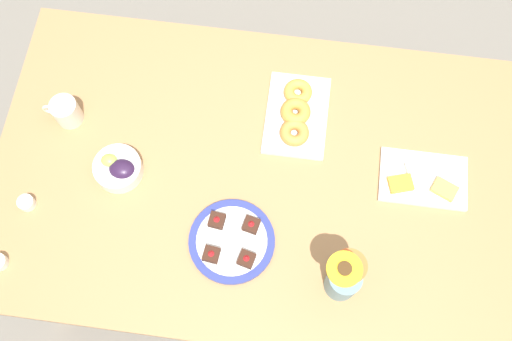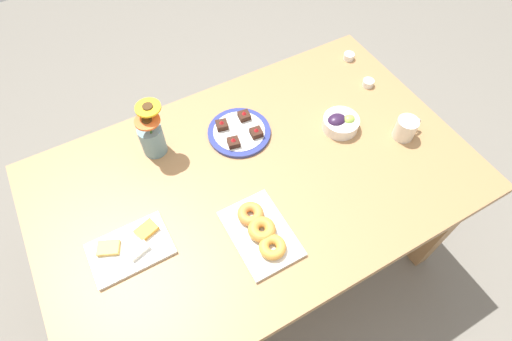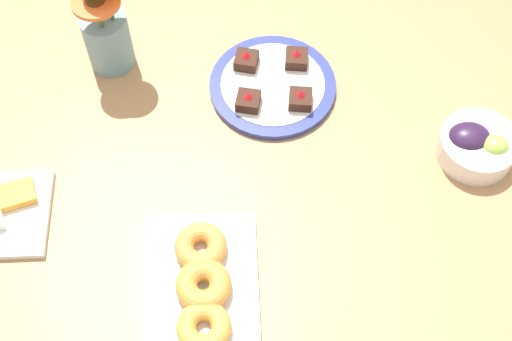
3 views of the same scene
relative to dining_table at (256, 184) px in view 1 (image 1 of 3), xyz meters
name	(u,v)px [view 1 (image 1 of 3)]	position (x,y,z in m)	size (l,w,h in m)	color
ground_plane	(256,234)	(0.00, 0.00, -0.65)	(6.00, 6.00, 0.00)	slate
dining_table	(256,184)	(0.00, 0.00, 0.00)	(1.60, 1.00, 0.74)	#A87A4C
coffee_mug	(66,111)	(0.60, -0.11, 0.13)	(0.12, 0.08, 0.09)	silver
grape_bowl	(118,168)	(0.41, 0.04, 0.12)	(0.14, 0.14, 0.07)	white
cheese_platter	(422,179)	(-0.50, -0.05, 0.10)	(0.26, 0.17, 0.03)	white
croissant_platter	(296,114)	(-0.10, -0.21, 0.11)	(0.19, 0.28, 0.05)	white
jam_cup_honey	(26,203)	(0.66, 0.18, 0.10)	(0.05, 0.05, 0.03)	white
dessert_plate	(232,241)	(0.04, 0.21, 0.10)	(0.25, 0.25, 0.05)	navy
flower_vase	(343,280)	(-0.28, 0.29, 0.17)	(0.11, 0.11, 0.24)	#6B939E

